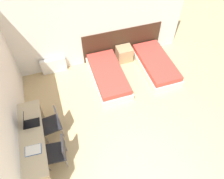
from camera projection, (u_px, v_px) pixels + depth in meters
ground_plane at (142, 177)px, 4.91m from camera, size 20.00×20.00×0.00m
wall_back at (92, 25)px, 6.27m from camera, size 5.75×0.05×2.70m
wall_left at (7, 100)px, 4.59m from camera, size 0.05×4.99×2.70m
headboard_panel at (122, 43)px, 7.07m from camera, size 2.61×0.03×1.04m
bed_near_window at (108, 76)px, 6.58m from camera, size 0.94×1.90×0.41m
bed_near_door at (156, 65)px, 6.88m from camera, size 0.94×1.90×0.41m
nightstand at (124, 54)px, 7.14m from camera, size 0.49×0.41×0.49m
radiator at (54, 66)px, 6.78m from camera, size 0.77×0.12×0.51m
desk at (33, 140)px, 4.83m from camera, size 0.52×1.92×0.77m
chair_near_laptop at (53, 123)px, 5.23m from camera, size 0.52×0.52×0.85m
chair_near_notebook at (58, 151)px, 4.78m from camera, size 0.51×0.51×0.85m
laptop at (29, 122)px, 4.82m from camera, size 0.37×0.25×0.36m
open_notebook at (33, 150)px, 4.49m from camera, size 0.35×0.25×0.02m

